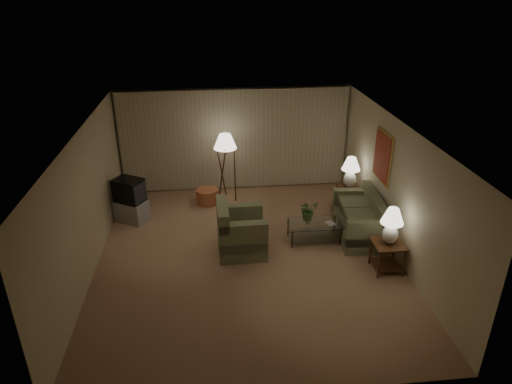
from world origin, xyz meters
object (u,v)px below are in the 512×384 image
Objects in this scene: crt_tv at (129,190)px; ottoman at (207,196)px; side_table_far at (348,194)px; tv_cabinet at (131,211)px; coffee_table at (314,229)px; table_lamp_far at (351,170)px; armchair at (242,233)px; side_table_near at (388,251)px; sofa at (358,220)px; floor_lamp at (226,166)px; table_lamp_near at (392,223)px; vase at (308,221)px.

crt_tv reaches higher than ottoman.
side_table_far reaches higher than tv_cabinet.
tv_cabinet reaches higher than coffee_table.
table_lamp_far is 0.64× the size of coffee_table.
side_table_near is (2.74, -0.99, -0.01)m from armchair.
tv_cabinet is at bearing 161.64° from coffee_table.
side_table_near is 0.79× the size of table_lamp_far.
table_lamp_far is at bearing -11.84° from ottoman.
crt_tv is (-5.05, 1.24, 0.40)m from sofa.
table_lamp_far is at bearing 49.54° from coffee_table.
crt_tv is at bearing -157.74° from ottoman.
floor_lamp is at bearing -122.11° from sofa.
side_table_near is at bearing -49.82° from floor_lamp.
sofa is 2.44× the size of table_lamp_far.
coffee_table is (-1.15, 1.25, -0.14)m from side_table_near.
floor_lamp reaches higher than crt_tv.
floor_lamp is at bearing 52.47° from crt_tv.
table_lamp_near reaches higher than tv_cabinet.
floor_lamp is (-0.19, 2.48, 0.49)m from armchair.
table_lamp_far is at bearing 178.38° from sofa.
sofa is 13.23× the size of vase.
floor_lamp reaches higher than side_table_far.
table_lamp_far reaches higher than side_table_far.
side_table_near is (0.15, -1.35, 0.04)m from sofa.
floor_lamp is at bearing 17.13° from ottoman.
sofa reaches higher than side_table_far.
sofa is 2.62m from armchair.
coffee_table is at bearing 132.65° from side_table_near.
sofa is 1.06× the size of floor_lamp.
tv_cabinet is (-5.20, 2.59, -0.17)m from side_table_near.
vase reaches higher than ottoman.
table_lamp_near is (0.00, 0.00, 0.62)m from side_table_near.
tv_cabinet is 2.52m from floor_lamp.
table_lamp_far is 1.36× the size of ottoman.
side_table_far is at bearing 90.00° from table_lamp_far.
coffee_table is (1.59, 0.26, -0.15)m from armchair.
coffee_table is 2.92m from floor_lamp.
tv_cabinet is at bearing 160.98° from vase.
table_lamp_far is (0.00, -0.00, 0.65)m from side_table_far.
crt_tv is at bearing 153.49° from table_lamp_near.
table_lamp_far is 5.43× the size of vase.
vase is (-1.30, 1.25, -0.55)m from table_lamp_near.
crt_tv is (-5.20, -0.01, 0.37)m from side_table_far.
table_lamp_near is 0.97× the size of table_lamp_far.
sofa reaches higher than coffee_table.
sofa is at bearing 4.96° from vase.
table_lamp_far is (0.15, 1.25, 0.67)m from sofa.
tv_cabinet is (-5.20, -0.01, -0.15)m from side_table_far.
coffee_table is at bearing -51.30° from floor_lamp.
floor_lamp reaches higher than sofa.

